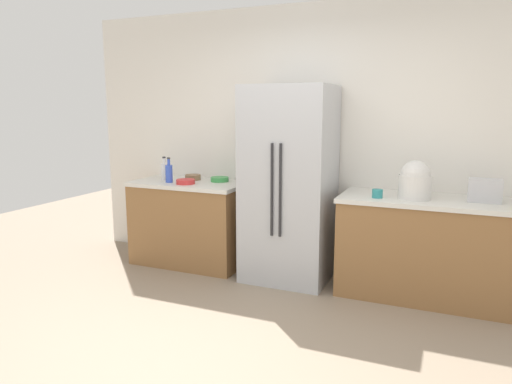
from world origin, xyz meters
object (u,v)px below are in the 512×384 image
at_px(toaster, 485,190).
at_px(bowl_c, 186,182).
at_px(rice_cooker, 415,181).
at_px(bowl_b, 193,177).
at_px(cup_b, 377,194).
at_px(bowl_a, 220,179).
at_px(bottle_a, 169,173).
at_px(bottle_b, 164,171).
at_px(refrigerator, 289,185).

height_order(toaster, bowl_c, toaster).
height_order(rice_cooker, bowl_b, rice_cooker).
relative_size(rice_cooker, cup_b, 3.64).
xyz_separation_m(toaster, bowl_a, (-2.53, 0.11, -0.07)).
height_order(cup_b, bowl_c, cup_b).
distance_m(bottle_a, bowl_b, 0.30).
bearing_deg(bottle_b, bowl_c, -21.51).
bearing_deg(bowl_c, refrigerator, 6.53).
bearing_deg(cup_b, bowl_c, -179.85).
bearing_deg(toaster, bowl_b, 177.91).
distance_m(toaster, bottle_b, 3.13).
relative_size(bowl_a, bowl_c, 1.00).
bearing_deg(cup_b, refrigerator, 172.08).
relative_size(bottle_b, bowl_b, 1.51).
relative_size(refrigerator, bottle_a, 7.11).
height_order(rice_cooker, bowl_c, rice_cooker).
height_order(refrigerator, bowl_b, refrigerator).
distance_m(toaster, cup_b, 0.86).
xyz_separation_m(refrigerator, bowl_b, (-1.16, 0.15, -0.02)).
bearing_deg(refrigerator, bowl_b, 172.56).
relative_size(toaster, bowl_a, 1.35).
bearing_deg(bowl_a, toaster, -2.49).
bearing_deg(bowl_a, refrigerator, -10.68).
bearing_deg(rice_cooker, bottle_b, 178.93).
bearing_deg(bottle_a, toaster, 2.89).
height_order(bottle_b, bowl_c, bottle_b).
height_order(rice_cooker, bottle_b, rice_cooker).
relative_size(bottle_b, bowl_c, 1.32).
xyz_separation_m(rice_cooker, bowl_c, (-2.23, -0.09, -0.13)).
bearing_deg(rice_cooker, refrigerator, 178.28).
height_order(bowl_b, bowl_c, bowl_b).
bearing_deg(cup_b, bottle_a, 179.60).
bearing_deg(toaster, bowl_a, 177.51).
height_order(cup_b, bowl_b, cup_b).
height_order(bottle_b, cup_b, bottle_b).
distance_m(cup_b, bowl_a, 1.71).
bearing_deg(bowl_c, bowl_a, 48.58).
height_order(toaster, bottle_a, bottle_a).
xyz_separation_m(bottle_a, bowl_c, (0.21, -0.02, -0.08)).
relative_size(refrigerator, rice_cooker, 5.64).
bearing_deg(toaster, cup_b, -168.90).
relative_size(bottle_a, bottle_b, 1.03).
relative_size(bowl_a, bowl_b, 1.14).
xyz_separation_m(bowl_a, bowl_c, (-0.25, -0.28, -0.00)).
xyz_separation_m(bottle_b, cup_b, (2.28, -0.13, -0.06)).
xyz_separation_m(rice_cooker, bowl_b, (-2.31, 0.19, -0.13)).
relative_size(cup_b, bowl_b, 0.54).
relative_size(toaster, rice_cooker, 0.78).
height_order(toaster, rice_cooker, rice_cooker).
height_order(toaster, bottle_b, bottle_b).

